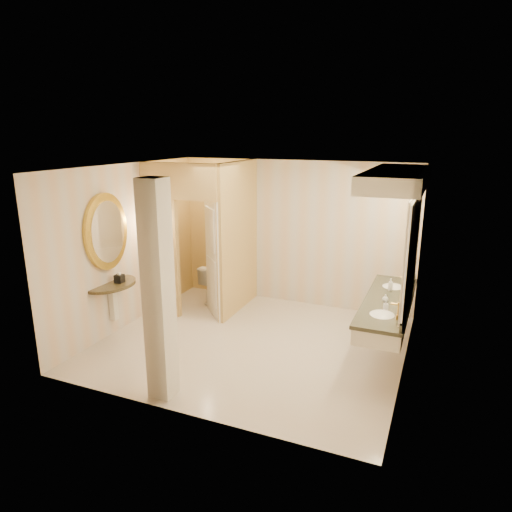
{
  "coord_description": "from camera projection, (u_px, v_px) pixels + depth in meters",
  "views": [
    {
      "loc": [
        2.57,
        -5.97,
        3.18
      ],
      "look_at": [
        -0.01,
        0.2,
        1.36
      ],
      "focal_mm": 32.0,
      "sensor_mm": 36.0,
      "label": 1
    }
  ],
  "objects": [
    {
      "name": "floor",
      "position": [
        252.0,
        343.0,
        7.11
      ],
      "size": [
        4.5,
        4.5,
        0.0
      ],
      "primitive_type": "plane",
      "color": "beige",
      "rests_on": "ground"
    },
    {
      "name": "toilet",
      "position": [
        217.0,
        283.0,
        8.8
      ],
      "size": [
        0.52,
        0.78,
        0.74
      ],
      "primitive_type": "imported",
      "rotation": [
        0.0,
        0.0,
        2.98
      ],
      "color": "white",
      "rests_on": "floor"
    },
    {
      "name": "wall_back",
      "position": [
        294.0,
        233.0,
        8.54
      ],
      "size": [
        4.5,
        0.02,
        2.7
      ],
      "primitive_type": "cube",
      "color": "beige",
      "rests_on": "floor"
    },
    {
      "name": "soap_bottle_b",
      "position": [
        385.0,
        298.0,
        6.39
      ],
      "size": [
        0.11,
        0.11,
        0.11
      ],
      "primitive_type": "imported",
      "rotation": [
        0.0,
        0.0,
        -0.27
      ],
      "color": "silver",
      "rests_on": "vanity"
    },
    {
      "name": "toilet_closet",
      "position": [
        214.0,
        238.0,
        8.02
      ],
      "size": [
        1.5,
        1.55,
        2.7
      ],
      "color": "tan",
      "rests_on": "floor"
    },
    {
      "name": "tissue_box",
      "position": [
        119.0,
        279.0,
        7.22
      ],
      "size": [
        0.14,
        0.14,
        0.13
      ],
      "primitive_type": "cube",
      "rotation": [
        0.0,
        0.0,
        0.08
      ],
      "color": "black",
      "rests_on": "console_shelf"
    },
    {
      "name": "wall_sconce",
      "position": [
        158.0,
        220.0,
        7.76
      ],
      "size": [
        0.14,
        0.14,
        0.42
      ],
      "color": "#BF903D",
      "rests_on": "toilet_closet"
    },
    {
      "name": "wall_left",
      "position": [
        128.0,
        246.0,
        7.59
      ],
      "size": [
        0.02,
        4.0,
        2.7
      ],
      "primitive_type": "cube",
      "color": "beige",
      "rests_on": "floor"
    },
    {
      "name": "wall_right",
      "position": [
        411.0,
        278.0,
        5.92
      ],
      "size": [
        0.02,
        4.0,
        2.7
      ],
      "primitive_type": "cube",
      "color": "beige",
      "rests_on": "floor"
    },
    {
      "name": "soap_bottle_c",
      "position": [
        391.0,
        285.0,
        6.84
      ],
      "size": [
        0.09,
        0.09,
        0.19
      ],
      "primitive_type": "imported",
      "rotation": [
        0.0,
        0.0,
        -0.36
      ],
      "color": "#C6B28C",
      "rests_on": "vanity"
    },
    {
      "name": "console_shelf",
      "position": [
        108.0,
        254.0,
        7.11
      ],
      "size": [
        0.92,
        0.92,
        1.91
      ],
      "color": "black",
      "rests_on": "floor"
    },
    {
      "name": "soap_bottle_a",
      "position": [
        386.0,
        305.0,
        6.12
      ],
      "size": [
        0.07,
        0.07,
        0.12
      ],
      "primitive_type": "imported",
      "rotation": [
        0.0,
        0.0,
        0.34
      ],
      "color": "beige",
      "rests_on": "vanity"
    },
    {
      "name": "vanity",
      "position": [
        394.0,
        248.0,
        6.3
      ],
      "size": [
        0.75,
        2.44,
        2.09
      ],
      "color": "silver",
      "rests_on": "floor"
    },
    {
      "name": "ceiling",
      "position": [
        251.0,
        168.0,
        6.4
      ],
      "size": [
        4.5,
        4.5,
        0.0
      ],
      "primitive_type": "plane",
      "rotation": [
        3.14,
        0.0,
        0.0
      ],
      "color": "white",
      "rests_on": "wall_back"
    },
    {
      "name": "pillar",
      "position": [
        158.0,
        293.0,
        5.38
      ],
      "size": [
        0.29,
        0.29,
        2.7
      ],
      "primitive_type": "cube",
      "color": "silver",
      "rests_on": "floor"
    },
    {
      "name": "wall_front",
      "position": [
        179.0,
        306.0,
        4.97
      ],
      "size": [
        4.5,
        0.02,
        2.7
      ],
      "primitive_type": "cube",
      "color": "beige",
      "rests_on": "floor"
    }
  ]
}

